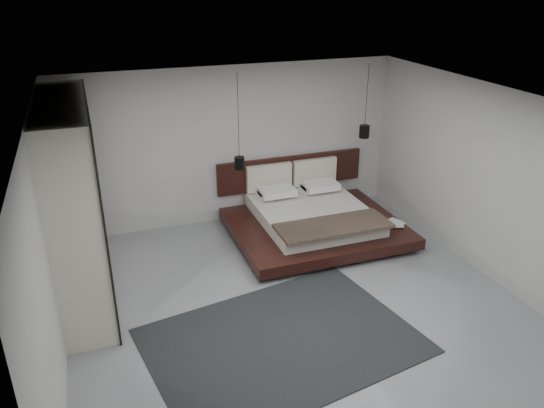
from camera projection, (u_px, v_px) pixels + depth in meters
name	position (u px, v px, depth m)	size (l,w,h in m)	color
floor	(296.00, 303.00, 7.36)	(6.00, 6.00, 0.00)	gray
ceiling	(300.00, 104.00, 6.23)	(6.00, 6.00, 0.00)	white
wall_back	(233.00, 145.00, 9.38)	(6.00, 6.00, 0.00)	#B3B3B1
wall_front	(441.00, 359.00, 4.21)	(6.00, 6.00, 0.00)	#B3B3B1
wall_left	(47.00, 250.00, 5.87)	(6.00, 6.00, 0.00)	#B3B3B1
wall_right	(488.00, 183.00, 7.72)	(6.00, 6.00, 0.00)	#B3B3B1
lattice_screen	(56.00, 182.00, 8.03)	(0.05, 0.90, 2.60)	black
bed	(312.00, 218.00, 9.22)	(2.84, 2.41, 1.09)	black
book_lower	(391.00, 224.00, 9.01)	(0.23, 0.30, 0.03)	#99724C
book_upper	(391.00, 224.00, 8.97)	(0.20, 0.28, 0.02)	#99724C
pendant_left	(239.00, 163.00, 8.84)	(0.17, 0.17, 1.61)	black
pendant_right	(364.00, 131.00, 9.44)	(0.18, 0.18, 1.30)	black
wardrobe	(74.00, 203.00, 7.08)	(0.66, 2.82, 2.77)	beige
rug	(282.00, 341.00, 6.60)	(3.23, 2.31, 0.01)	black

